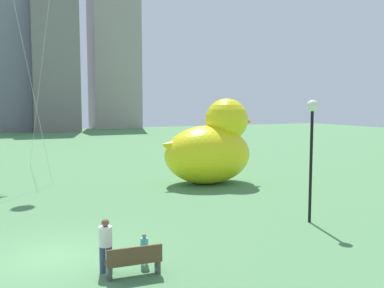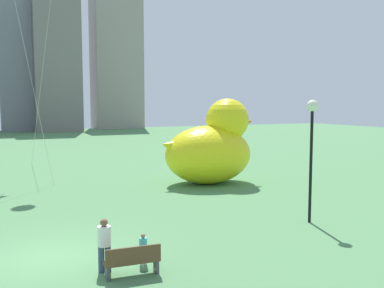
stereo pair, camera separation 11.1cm
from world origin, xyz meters
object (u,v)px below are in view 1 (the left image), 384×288
Objects in this scene: person_adult at (106,243)px; lamppost at (312,131)px; person_child at (144,248)px; park_bench at (134,261)px; giant_inflatable_duck at (211,147)px.

lamppost is (8.80, 1.68, 2.90)m from person_adult.
person_adult is 0.31× the size of lamppost.
lamppost is (7.63, 1.65, 3.23)m from person_child.
lamppost reaches higher than person_adult.
lamppost reaches higher than park_bench.
park_bench is 0.32× the size of lamppost.
person_adult is 14.34m from giant_inflatable_duck.
giant_inflatable_duck is 1.25× the size of lamppost.
giant_inflatable_duck is (8.41, 11.73, 1.73)m from park_bench.
person_adult is at bearing 133.21° from park_bench.
giant_inflatable_duck is at bearing 54.46° from person_child.
park_bench is 1.62× the size of person_child.
lamppost is (-0.24, -9.37, 1.57)m from giant_inflatable_duck.
person_adult reaches higher than person_child.
person_child reaches higher than park_bench.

